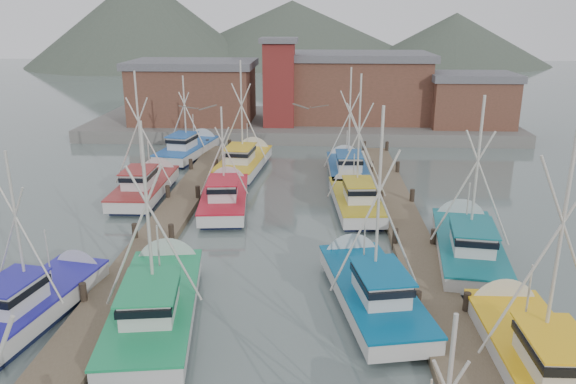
{
  "coord_description": "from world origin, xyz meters",
  "views": [
    {
      "loc": [
        1.74,
        -22.79,
        12.07
      ],
      "look_at": [
        0.23,
        6.67,
        2.6
      ],
      "focal_mm": 35.0,
      "sensor_mm": 36.0,
      "label": 1
    }
  ],
  "objects_px": {
    "boat_4": "(158,300)",
    "boat_8": "(225,196)",
    "boat_12": "(245,161)",
    "lookout_tower": "(279,82)"
  },
  "relations": [
    {
      "from": "boat_4",
      "to": "boat_8",
      "type": "distance_m",
      "value": 13.91
    },
    {
      "from": "lookout_tower",
      "to": "boat_4",
      "type": "xyz_separation_m",
      "value": [
        -2.71,
        -35.35,
        -4.87
      ]
    },
    {
      "from": "boat_12",
      "to": "boat_4",
      "type": "bearing_deg",
      "value": -86.14
    },
    {
      "from": "boat_8",
      "to": "boat_12",
      "type": "xyz_separation_m",
      "value": [
        0.17,
        9.04,
        0.01
      ]
    },
    {
      "from": "boat_4",
      "to": "boat_8",
      "type": "height_order",
      "value": "boat_4"
    },
    {
      "from": "lookout_tower",
      "to": "boat_12",
      "type": "xyz_separation_m",
      "value": [
        -1.94,
        -12.41,
        -4.87
      ]
    },
    {
      "from": "boat_4",
      "to": "boat_8",
      "type": "bearing_deg",
      "value": 79.75
    },
    {
      "from": "boat_4",
      "to": "boat_12",
      "type": "bearing_deg",
      "value": 80.28
    },
    {
      "from": "lookout_tower",
      "to": "boat_12",
      "type": "distance_m",
      "value": 13.48
    },
    {
      "from": "boat_4",
      "to": "boat_12",
      "type": "relative_size",
      "value": 1.05
    }
  ]
}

